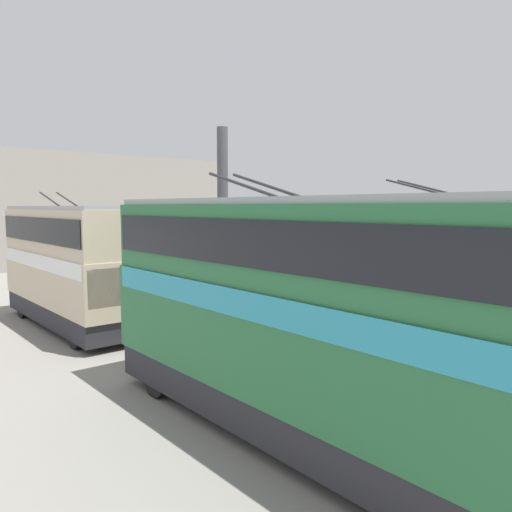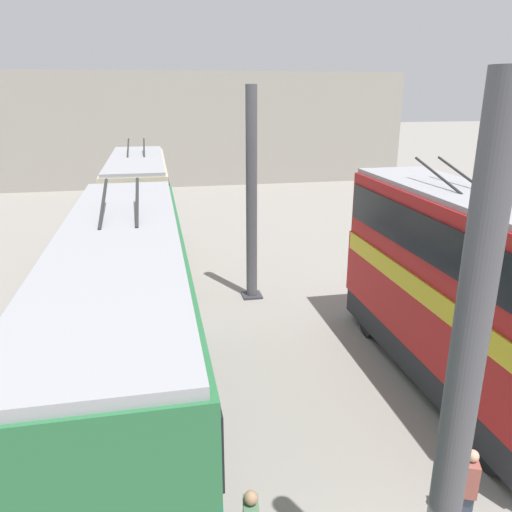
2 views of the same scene
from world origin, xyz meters
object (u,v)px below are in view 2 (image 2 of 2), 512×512
(bus_left_far, at_px, (463,281))
(bus_right_mid, at_px, (127,336))
(bus_right_far, at_px, (139,206))
(person_by_left_row, at_px, (468,487))

(bus_left_far, relative_size, bus_right_mid, 0.82)
(bus_left_far, bearing_deg, bus_right_far, 35.62)
(bus_left_far, bearing_deg, person_by_left_row, 150.92)
(bus_right_far, bearing_deg, bus_left_far, -144.38)
(bus_left_far, height_order, person_by_left_row, bus_left_far)
(bus_right_far, xyz_separation_m, person_by_left_row, (-16.00, -5.89, -1.90))
(bus_right_far, distance_m, person_by_left_row, 17.15)
(person_by_left_row, bearing_deg, bus_left_far, 83.50)
(bus_left_far, relative_size, person_by_left_row, 5.62)
(person_by_left_row, bearing_deg, bus_right_far, 132.81)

